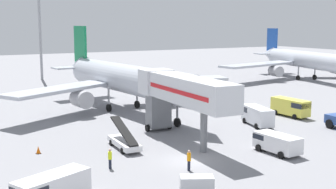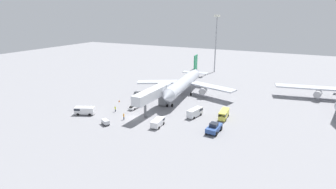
{
  "view_description": "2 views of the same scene",
  "coord_description": "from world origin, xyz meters",
  "px_view_note": "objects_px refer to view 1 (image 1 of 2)",
  "views": [
    {
      "loc": [
        -21.11,
        -34.2,
        12.54
      ],
      "look_at": [
        5.64,
        14.13,
        3.77
      ],
      "focal_mm": 48.59,
      "sensor_mm": 36.0,
      "label": 1
    },
    {
      "loc": [
        38.02,
        -54.87,
        27.36
      ],
      "look_at": [
        3.99,
        13.57,
        3.43
      ],
      "focal_mm": 27.62,
      "sensor_mm": 36.0,
      "label": 2
    }
  ],
  "objects_px": {
    "ground_crew_worker_midground": "(189,160)",
    "safety_cone_alpha": "(38,150)",
    "service_van_near_left": "(257,115)",
    "airplane_background": "(308,60)",
    "belt_loader_truck": "(124,141)",
    "service_van_outer_right": "(291,107)",
    "baggage_cart_mid_left": "(197,184)",
    "service_van_near_right": "(50,189)",
    "airplane_at_gate": "(124,79)",
    "jet_bridge": "(179,92)",
    "service_van_far_left": "(276,142)",
    "ground_crew_worker_foreground": "(110,158)"
  },
  "relations": [
    {
      "from": "airplane_at_gate",
      "to": "safety_cone_alpha",
      "type": "distance_m",
      "value": 23.12
    },
    {
      "from": "service_van_near_left",
      "to": "safety_cone_alpha",
      "type": "xyz_separation_m",
      "value": [
        -26.46,
        0.69,
        -0.95
      ]
    },
    {
      "from": "belt_loader_truck",
      "to": "baggage_cart_mid_left",
      "type": "bearing_deg",
      "value": -90.8
    },
    {
      "from": "service_van_far_left",
      "to": "jet_bridge",
      "type": "bearing_deg",
      "value": 123.74
    },
    {
      "from": "service_van_near_left",
      "to": "safety_cone_alpha",
      "type": "bearing_deg",
      "value": 178.51
    },
    {
      "from": "service_van_far_left",
      "to": "ground_crew_worker_midground",
      "type": "height_order",
      "value": "service_van_far_left"
    },
    {
      "from": "service_van_near_right",
      "to": "airplane_background",
      "type": "height_order",
      "value": "airplane_background"
    },
    {
      "from": "service_van_near_left",
      "to": "ground_crew_worker_foreground",
      "type": "xyz_separation_m",
      "value": [
        -22.11,
        -7.0,
        -0.38
      ]
    },
    {
      "from": "service_van_outer_right",
      "to": "baggage_cart_mid_left",
      "type": "distance_m",
      "value": 31.53
    },
    {
      "from": "belt_loader_truck",
      "to": "ground_crew_worker_midground",
      "type": "relative_size",
      "value": 3.14
    },
    {
      "from": "service_van_outer_right",
      "to": "airplane_background",
      "type": "bearing_deg",
      "value": 41.26
    },
    {
      "from": "service_van_outer_right",
      "to": "ground_crew_worker_midground",
      "type": "distance_m",
      "value": 27.08
    },
    {
      "from": "baggage_cart_mid_left",
      "to": "airplane_background",
      "type": "height_order",
      "value": "airplane_background"
    },
    {
      "from": "belt_loader_truck",
      "to": "baggage_cart_mid_left",
      "type": "xyz_separation_m",
      "value": [
        -0.19,
        -13.86,
        0.02
      ]
    },
    {
      "from": "safety_cone_alpha",
      "to": "ground_crew_worker_midground",
      "type": "bearing_deg",
      "value": -48.56
    },
    {
      "from": "service_van_outer_right",
      "to": "ground_crew_worker_foreground",
      "type": "bearing_deg",
      "value": -163.23
    },
    {
      "from": "service_van_near_right",
      "to": "safety_cone_alpha",
      "type": "height_order",
      "value": "service_van_near_right"
    },
    {
      "from": "airplane_at_gate",
      "to": "service_van_outer_right",
      "type": "height_order",
      "value": "airplane_at_gate"
    },
    {
      "from": "service_van_near_right",
      "to": "ground_crew_worker_midground",
      "type": "bearing_deg",
      "value": 8.53
    },
    {
      "from": "airplane_background",
      "to": "jet_bridge",
      "type": "bearing_deg",
      "value": -148.66
    },
    {
      "from": "jet_bridge",
      "to": "service_van_near_right",
      "type": "bearing_deg",
      "value": -146.67
    },
    {
      "from": "service_van_outer_right",
      "to": "airplane_background",
      "type": "xyz_separation_m",
      "value": [
        31.23,
        27.39,
        3.0
      ]
    },
    {
      "from": "safety_cone_alpha",
      "to": "airplane_background",
      "type": "distance_m",
      "value": 71.36
    },
    {
      "from": "belt_loader_truck",
      "to": "safety_cone_alpha",
      "type": "distance_m",
      "value": 8.34
    },
    {
      "from": "service_van_near_left",
      "to": "safety_cone_alpha",
      "type": "height_order",
      "value": "service_van_near_left"
    },
    {
      "from": "jet_bridge",
      "to": "service_van_outer_right",
      "type": "xyz_separation_m",
      "value": [
        19.52,
        3.51,
        -3.94
      ]
    },
    {
      "from": "ground_crew_worker_midground",
      "to": "safety_cone_alpha",
      "type": "xyz_separation_m",
      "value": [
        -10.08,
        11.41,
        -0.59
      ]
    },
    {
      "from": "service_van_outer_right",
      "to": "service_van_near_left",
      "type": "bearing_deg",
      "value": -165.57
    },
    {
      "from": "safety_cone_alpha",
      "to": "service_van_near_left",
      "type": "bearing_deg",
      "value": -1.49
    },
    {
      "from": "ground_crew_worker_midground",
      "to": "airplane_background",
      "type": "distance_m",
      "value": 68.25
    },
    {
      "from": "service_van_outer_right",
      "to": "service_van_near_left",
      "type": "relative_size",
      "value": 1.0
    },
    {
      "from": "service_van_far_left",
      "to": "airplane_background",
      "type": "distance_m",
      "value": 59.98
    },
    {
      "from": "baggage_cart_mid_left",
      "to": "ground_crew_worker_midground",
      "type": "xyz_separation_m",
      "value": [
        2.29,
        4.84,
        0.19
      ]
    },
    {
      "from": "service_van_outer_right",
      "to": "baggage_cart_mid_left",
      "type": "xyz_separation_m",
      "value": [
        -26.22,
        -17.51,
        -0.59
      ]
    },
    {
      "from": "service_van_near_right",
      "to": "baggage_cart_mid_left",
      "type": "xyz_separation_m",
      "value": [
        10.04,
        -2.99,
        -0.5
      ]
    },
    {
      "from": "service_van_outer_right",
      "to": "service_van_near_right",
      "type": "bearing_deg",
      "value": -158.18
    },
    {
      "from": "airplane_at_gate",
      "to": "ground_crew_worker_foreground",
      "type": "distance_m",
      "value": 26.73
    },
    {
      "from": "service_van_near_left",
      "to": "airplane_background",
      "type": "distance_m",
      "value": 48.71
    },
    {
      "from": "airplane_at_gate",
      "to": "service_van_near_left",
      "type": "height_order",
      "value": "airplane_at_gate"
    },
    {
      "from": "baggage_cart_mid_left",
      "to": "safety_cone_alpha",
      "type": "relative_size",
      "value": 3.78
    },
    {
      "from": "service_van_far_left",
      "to": "ground_crew_worker_foreground",
      "type": "height_order",
      "value": "service_van_far_left"
    },
    {
      "from": "jet_bridge",
      "to": "ground_crew_worker_midground",
      "type": "bearing_deg",
      "value": -115.71
    },
    {
      "from": "jet_bridge",
      "to": "baggage_cart_mid_left",
      "type": "relative_size",
      "value": 5.98
    },
    {
      "from": "jet_bridge",
      "to": "airplane_background",
      "type": "bearing_deg",
      "value": 31.34
    },
    {
      "from": "baggage_cart_mid_left",
      "to": "ground_crew_worker_foreground",
      "type": "xyz_separation_m",
      "value": [
        -3.43,
        8.57,
        0.18
      ]
    },
    {
      "from": "airplane_at_gate",
      "to": "service_van_far_left",
      "type": "distance_m",
      "value": 27.54
    },
    {
      "from": "jet_bridge",
      "to": "ground_crew_worker_foreground",
      "type": "bearing_deg",
      "value": -151.82
    },
    {
      "from": "service_van_near_left",
      "to": "ground_crew_worker_midground",
      "type": "distance_m",
      "value": 19.59
    },
    {
      "from": "service_van_near_right",
      "to": "airplane_at_gate",
      "type": "bearing_deg",
      "value": 57.92
    },
    {
      "from": "jet_bridge",
      "to": "service_van_near_right",
      "type": "xyz_separation_m",
      "value": [
        -16.74,
        -11.01,
        -4.04
      ]
    }
  ]
}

